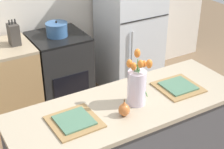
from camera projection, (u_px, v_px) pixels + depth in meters
name	position (u px, v px, depth m)	size (l,w,h in m)	color
stove_range	(61.00, 72.00, 3.99)	(0.60, 0.61, 0.91)	black
refrigerator	(130.00, 27.00, 4.24)	(0.68, 0.67, 1.66)	silver
flower_vase	(137.00, 85.00, 2.43)	(0.14, 0.15, 0.41)	silver
pear_figurine	(124.00, 109.00, 2.34)	(0.08, 0.08, 0.13)	#C66B33
plate_setting_left	(74.00, 121.00, 2.29)	(0.33, 0.33, 0.02)	olive
plate_setting_right	(178.00, 87.00, 2.69)	(0.33, 0.33, 0.02)	olive
cooking_pot	(57.00, 29.00, 3.73)	(0.24, 0.24, 0.17)	#386093
knife_block	(14.00, 34.00, 3.51)	(0.10, 0.14, 0.27)	#3D3833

